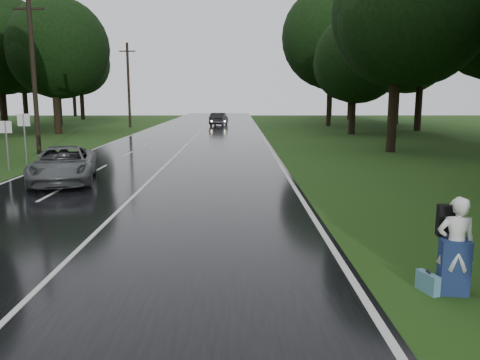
% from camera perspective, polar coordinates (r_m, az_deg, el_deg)
% --- Properties ---
extents(ground, '(160.00, 160.00, 0.00)m').
position_cam_1_polar(ground, '(10.05, -21.83, -11.05)').
color(ground, '#224414').
rests_on(ground, ground).
extents(road, '(12.00, 140.00, 0.04)m').
position_cam_1_polar(road, '(29.14, -7.48, 3.05)').
color(road, black).
rests_on(road, ground).
extents(lane_center, '(0.12, 140.00, 0.01)m').
position_cam_1_polar(lane_center, '(29.14, -7.48, 3.10)').
color(lane_center, silver).
rests_on(lane_center, road).
extents(grey_car, '(3.51, 5.55, 1.43)m').
position_cam_1_polar(grey_car, '(20.60, -20.29, 1.73)').
color(grey_car, '#505355').
rests_on(grey_car, road).
extents(far_car, '(2.14, 4.71, 1.50)m').
position_cam_1_polar(far_car, '(57.33, -2.53, 7.26)').
color(far_car, black).
rests_on(far_car, road).
extents(hitchhiker, '(0.70, 0.65, 1.77)m').
position_cam_1_polar(hitchhiker, '(9.33, 24.20, -7.50)').
color(hitchhiker, silver).
rests_on(hitchhiker, ground).
extents(suitcase, '(0.29, 0.53, 0.36)m').
position_cam_1_polar(suitcase, '(9.41, 21.44, -11.30)').
color(suitcase, teal).
rests_on(suitcase, ground).
extents(utility_pole_mid, '(1.80, 0.28, 9.44)m').
position_cam_1_polar(utility_pole_mid, '(31.80, -22.77, 2.90)').
color(utility_pole_mid, black).
rests_on(utility_pole_mid, ground).
extents(utility_pole_far, '(1.80, 0.28, 9.29)m').
position_cam_1_polar(utility_pole_far, '(55.90, -12.93, 6.14)').
color(utility_pole_far, black).
rests_on(utility_pole_far, ground).
extents(road_sign_a, '(0.56, 0.10, 2.34)m').
position_cam_1_polar(road_sign_a, '(25.19, -25.77, 1.02)').
color(road_sign_a, white).
rests_on(road_sign_a, ground).
extents(road_sign_b, '(0.63, 0.10, 2.61)m').
position_cam_1_polar(road_sign_b, '(26.94, -24.02, 1.67)').
color(road_sign_b, white).
rests_on(road_sign_b, ground).
extents(tree_left_e, '(8.40, 8.40, 13.13)m').
position_cam_1_polar(tree_left_e, '(47.93, -20.78, 5.15)').
color(tree_left_e, black).
rests_on(tree_left_e, ground).
extents(tree_left_f, '(9.29, 9.29, 14.52)m').
position_cam_1_polar(tree_left_f, '(62.44, -20.61, 6.13)').
color(tree_left_f, black).
rests_on(tree_left_f, ground).
extents(tree_right_d, '(9.75, 9.75, 15.23)m').
position_cam_1_polar(tree_right_d, '(31.87, 17.46, 3.23)').
color(tree_right_d, black).
rests_on(tree_right_d, ground).
extents(tree_right_e, '(7.30, 7.30, 11.40)m').
position_cam_1_polar(tree_right_e, '(45.83, 13.11, 5.34)').
color(tree_right_e, black).
rests_on(tree_right_e, ground).
extents(tree_right_f, '(11.00, 11.00, 17.19)m').
position_cam_1_polar(tree_right_f, '(58.16, 10.45, 6.36)').
color(tree_right_f, black).
rests_on(tree_right_f, ground).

